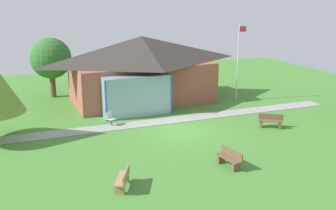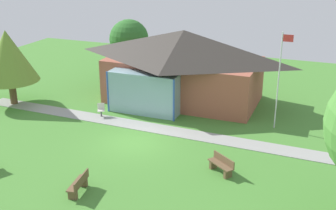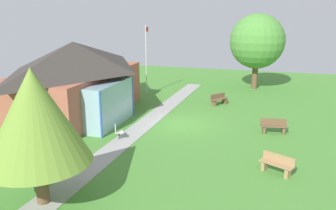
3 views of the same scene
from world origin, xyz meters
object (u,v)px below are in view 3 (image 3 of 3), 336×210
pavilion (77,77)px  bench_front_left (277,165)px  bench_mid_right (219,100)px  tree_west_hedge (35,117)px  flagpole (146,57)px  tree_far_east (257,41)px  patio_chair_west (118,132)px  bench_front_center (274,127)px

pavilion → bench_front_left: pavilion is taller
pavilion → bench_mid_right: size_ratio=7.63×
pavilion → bench_mid_right: 10.60m
pavilion → bench_front_left: bearing=-112.5°
bench_front_left → tree_west_hedge: (-5.10, 8.33, 2.97)m
flagpole → bench_front_left: size_ratio=3.78×
pavilion → tree_far_east: 16.48m
pavilion → bench_front_left: (-5.46, -13.17, -2.18)m
flagpole → patio_chair_west: bearing=-168.1°
flagpole → tree_west_hedge: bearing=-172.3°
bench_front_center → patio_chair_west: bearing=14.8°
pavilion → tree_far_east: bearing=-42.9°
bench_front_center → tree_west_hedge: (-10.43, 8.14, 2.97)m
flagpole → patio_chair_west: 11.19m
pavilion → tree_west_hedge: 11.64m
bench_mid_right → patio_chair_west: size_ratio=1.71×
patio_chair_west → tree_west_hedge: 7.43m
bench_mid_right → patio_chair_west: patio_chair_west is taller
bench_front_center → tree_far_east: (12.12, 1.82, 3.88)m
tree_west_hedge → bench_front_center: bearing=-38.0°
flagpole → tree_far_east: size_ratio=0.86×
bench_mid_right → tree_west_hedge: (-15.83, 4.09, 2.97)m
pavilion → bench_front_center: 13.17m
pavilion → bench_front_center: pavilion is taller
tree_far_east → tree_west_hedge: tree_far_east is taller
bench_front_left → tree_west_hedge: size_ratio=0.30×
bench_mid_right → pavilion: bearing=-23.1°
bench_front_left → bench_front_center: bearing=-61.2°
bench_front_left → tree_west_hedge: 10.20m
tree_far_east → bench_front_left: bearing=-173.4°
bench_front_left → tree_far_east: 17.99m
pavilion → patio_chair_west: 6.40m
tree_far_east → flagpole: bearing=120.6°
bench_front_left → patio_chair_west: 8.62m
flagpole → bench_mid_right: flagpole is taller
patio_chair_west → tree_west_hedge: size_ratio=0.17×
pavilion → flagpole: 7.33m
flagpole → patio_chair_west: flagpole is taller
bench_mid_right → tree_west_hedge: size_ratio=0.29×
bench_front_center → patio_chair_west: 9.02m
pavilion → flagpole: size_ratio=1.93×
bench_front_center → tree_west_hedge: bearing=43.2°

